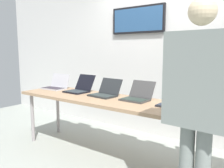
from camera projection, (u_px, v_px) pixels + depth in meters
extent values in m
cube|color=#979C94|center=(127.00, 164.00, 2.91)|extent=(8.00, 8.00, 0.04)
cube|color=silver|center=(167.00, 52.00, 3.62)|extent=(8.00, 0.06, 2.73)
cube|color=black|center=(138.00, 20.00, 3.80)|extent=(0.95, 0.05, 0.43)
cube|color=navy|center=(137.00, 20.00, 3.79)|extent=(0.89, 0.02, 0.37)
cube|color=#9D7A59|center=(128.00, 103.00, 2.80)|extent=(3.33, 0.70, 0.04)
cylinder|color=gray|center=(33.00, 118.00, 3.57)|extent=(0.05, 0.05, 0.74)
cylinder|color=gray|center=(58.00, 111.00, 3.97)|extent=(0.05, 0.05, 0.74)
cube|color=#B1AFB5|center=(54.00, 89.00, 3.69)|extent=(0.38, 0.24, 0.02)
cube|color=#312B34|center=(53.00, 88.00, 3.68)|extent=(0.35, 0.18, 0.00)
cube|color=#B1AFB5|center=(60.00, 80.00, 3.79)|extent=(0.38, 0.09, 0.21)
cube|color=white|center=(60.00, 80.00, 3.80)|extent=(0.35, 0.07, 0.18)
cube|color=black|center=(76.00, 92.00, 3.40)|extent=(0.33, 0.27, 0.02)
cube|color=#293136|center=(76.00, 91.00, 3.39)|extent=(0.30, 0.21, 0.00)
cube|color=black|center=(85.00, 82.00, 3.53)|extent=(0.33, 0.14, 0.22)
cube|color=#324D7C|center=(85.00, 82.00, 3.53)|extent=(0.30, 0.12, 0.20)
cube|color=#232628|center=(102.00, 96.00, 3.10)|extent=(0.37, 0.26, 0.02)
cube|color=#2B3332|center=(102.00, 95.00, 3.09)|extent=(0.34, 0.21, 0.00)
cube|color=#232628|center=(110.00, 86.00, 3.20)|extent=(0.36, 0.14, 0.21)
cube|color=white|center=(111.00, 86.00, 3.21)|extent=(0.33, 0.12, 0.18)
cube|color=#3A3939|center=(135.00, 100.00, 2.84)|extent=(0.34, 0.25, 0.02)
cube|color=#27322C|center=(134.00, 99.00, 2.82)|extent=(0.31, 0.20, 0.00)
cube|color=#3A3939|center=(142.00, 89.00, 2.95)|extent=(0.33, 0.13, 0.21)
cube|color=#3A497B|center=(142.00, 89.00, 2.96)|extent=(0.30, 0.11, 0.18)
cube|color=black|center=(173.00, 106.00, 2.53)|extent=(0.32, 0.25, 0.02)
cube|color=#272D39|center=(172.00, 105.00, 2.52)|extent=(0.29, 0.20, 0.00)
cube|color=black|center=(179.00, 93.00, 2.65)|extent=(0.32, 0.13, 0.21)
cube|color=#256138|center=(180.00, 93.00, 2.65)|extent=(0.29, 0.11, 0.18)
cube|color=black|center=(219.00, 112.00, 2.26)|extent=(0.37, 0.29, 0.02)
cube|color=#2F312B|center=(219.00, 112.00, 2.25)|extent=(0.34, 0.24, 0.00)
cube|color=gray|center=(199.00, 79.00, 1.66)|extent=(0.45, 0.28, 0.67)
sphere|color=beige|center=(202.00, 11.00, 1.59)|extent=(0.19, 0.19, 0.19)
cylinder|color=gray|center=(190.00, 107.00, 2.03)|extent=(0.09, 0.32, 0.07)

